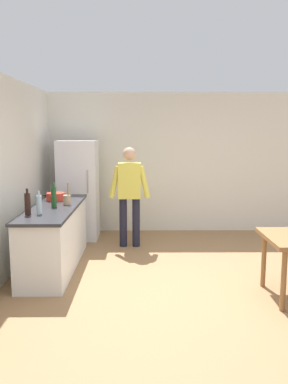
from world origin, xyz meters
name	(u,v)px	position (x,y,z in m)	size (l,w,h in m)	color
ground_plane	(201,288)	(0.00, 0.00, 0.00)	(14.00, 14.00, 0.00)	#936D47
wall_back	(179,163)	(0.00, 3.00, 1.35)	(6.40, 0.12, 2.70)	silver
kitchen_counter	(55,237)	(-2.00, 0.80, 0.45)	(0.64, 2.20, 0.90)	white
refrigerator	(79,190)	(-1.90, 2.40, 0.90)	(0.70, 0.67, 1.80)	white
person	(129,190)	(-0.95, 1.85, 0.98)	(0.70, 0.22, 1.70)	#1E1E2D
cooking_pot	(56,197)	(-2.08, 1.29, 0.96)	(0.40, 0.28, 0.12)	red
utensil_jar	(67,199)	(-1.84, 0.94, 0.98)	(0.11, 0.11, 0.32)	tan
bottle_water_clear	(39,204)	(-2.07, 0.27, 1.03)	(0.07, 0.07, 0.30)	silver
bottle_wine_dark	(28,204)	(-2.20, 0.22, 1.05)	(0.08, 0.08, 0.34)	black
bottle_wine_green	(54,197)	(-1.99, 0.77, 1.05)	(0.08, 0.08, 0.34)	#1E5123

